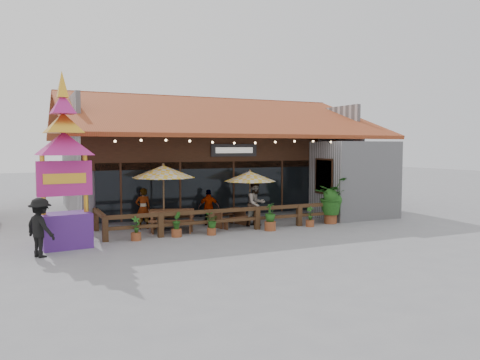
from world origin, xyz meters
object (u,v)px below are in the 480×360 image
umbrella_right (250,177)px  picnic_table_left (172,217)px  umbrella_left (163,172)px  picnic_table_right (229,215)px  pedestrian (40,228)px  thai_sign_tower (64,148)px  tropical_plant (331,197)px

umbrella_right → picnic_table_left: 3.79m
umbrella_left → picnic_table_right: (2.76, -0.17, -1.87)m
picnic_table_right → pedestrian: size_ratio=1.00×
umbrella_left → thai_sign_tower: bearing=-155.4°
umbrella_left → umbrella_right: 3.76m
thai_sign_tower → pedestrian: 2.77m
umbrella_left → pedestrian: size_ratio=1.86×
umbrella_right → tropical_plant: bearing=-19.3°
picnic_table_left → pedestrian: pedestrian is taller
umbrella_right → thai_sign_tower: thai_sign_tower is taller
umbrella_left → thai_sign_tower: (-3.83, -1.75, 0.95)m
picnic_table_left → thai_sign_tower: (-4.09, -1.50, 2.73)m
thai_sign_tower → tropical_plant: thai_sign_tower is taller
picnic_table_left → pedestrian: (-4.90, -2.64, 0.34)m
picnic_table_left → thai_sign_tower: 5.14m
tropical_plant → pedestrian: (-11.74, -1.53, -0.25)m
umbrella_left → thai_sign_tower: thai_sign_tower is taller
picnic_table_left → pedestrian: 5.57m
pedestrian → umbrella_right: bearing=-104.9°
picnic_table_right → pedestrian: bearing=-159.8°
umbrella_right → thai_sign_tower: 7.83m
thai_sign_tower → umbrella_left: bearing=24.6°
picnic_table_right → thai_sign_tower: bearing=-166.5°
umbrella_left → pedestrian: (-4.63, -2.89, -1.45)m
picnic_table_right → umbrella_right: bearing=-0.7°
umbrella_right → picnic_table_left: size_ratio=1.38×
umbrella_left → tropical_plant: size_ratio=1.66×
umbrella_right → picnic_table_right: size_ratio=1.64×
umbrella_left → picnic_table_left: bearing=-43.1°
pedestrian → thai_sign_tower: bearing=-68.1°
picnic_table_right → tropical_plant: (4.35, -1.19, 0.67)m
picnic_table_left → pedestrian: bearing=-151.7°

